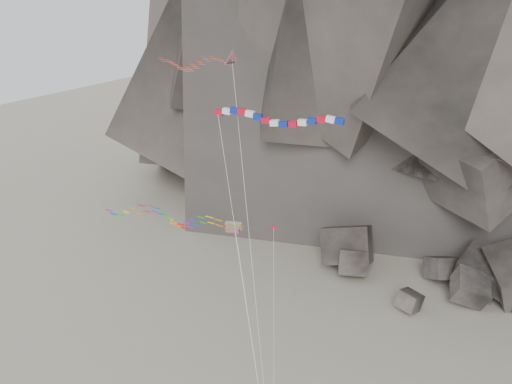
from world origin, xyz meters
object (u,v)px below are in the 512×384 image
Objects in this scene: banner_kite at (276,120)px; parafoil_kite at (162,215)px; delta_kite at (191,63)px; pennant_kite at (274,295)px.

banner_kite is 14.36m from parafoil_kite.
parafoil_kite is (-0.56, -3.86, -12.94)m from delta_kite.
parafoil_kite is 1.26× the size of pennant_kite.
parafoil_kite is 12.50m from pennant_kite.
delta_kite is at bearing 157.59° from pennant_kite.
banner_kite reaches higher than parafoil_kite.
banner_kite reaches higher than pennant_kite.
parafoil_kite is at bearing 176.79° from pennant_kite.
delta_kite is 13.51m from parafoil_kite.
parafoil_kite reaches higher than pennant_kite.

